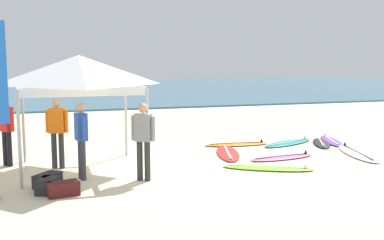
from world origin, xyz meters
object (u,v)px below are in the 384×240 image
at_px(person_blue, 81,135).
at_px(person_orange, 57,128).
at_px(surfboard_purple, 331,141).
at_px(person_red, 6,127).
at_px(surfboard_lime, 268,168).
at_px(canopy_tent, 79,71).
at_px(surfboard_black, 321,143).
at_px(gear_bag_by_pole, 63,189).
at_px(gear_bag_on_sand, 47,185).
at_px(surfboard_pink, 282,157).
at_px(gear_bag_near_tent, 48,180).
at_px(surfboard_red, 228,153).
at_px(surfboard_orange, 237,144).
at_px(surfboard_teal, 288,143).
at_px(surfboard_white, 358,153).
at_px(person_grey, 143,136).

bearing_deg(person_blue, person_orange, 110.51).
distance_m(surfboard_purple, person_red, 9.78).
bearing_deg(person_orange, surfboard_lime, -19.28).
bearing_deg(canopy_tent, surfboard_black, 8.52).
relative_size(person_orange, gear_bag_by_pole, 2.85).
xyz_separation_m(surfboard_lime, gear_bag_by_pole, (-4.84, -0.75, 0.10)).
bearing_deg(person_orange, gear_bag_on_sand, -97.98).
bearing_deg(person_orange, surfboard_purple, 7.09).
bearing_deg(surfboard_pink, gear_bag_near_tent, -171.22).
bearing_deg(gear_bag_near_tent, surfboard_black, 16.50).
bearing_deg(surfboard_red, surfboard_black, 8.82).
bearing_deg(canopy_tent, person_orange, 149.45).
bearing_deg(person_orange, gear_bag_near_tent, -99.65).
bearing_deg(surfboard_pink, canopy_tent, 175.60).
height_order(surfboard_purple, surfboard_red, same).
bearing_deg(surfboard_orange, surfboard_teal, -9.89).
relative_size(surfboard_teal, person_blue, 1.33).
bearing_deg(person_red, surfboard_purple, 2.33).
bearing_deg(person_red, surfboard_white, -9.59).
relative_size(surfboard_orange, surfboard_black, 1.12).
xyz_separation_m(surfboard_pink, surfboard_black, (2.25, 1.52, 0.00)).
height_order(surfboard_red, person_blue, person_blue).
bearing_deg(surfboard_orange, surfboard_red, -123.76).
bearing_deg(canopy_tent, person_red, 150.35).
height_order(surfboard_lime, person_red, person_red).
height_order(person_blue, gear_bag_by_pole, person_blue).
distance_m(canopy_tent, surfboard_white, 7.90).
bearing_deg(surfboard_orange, surfboard_pink, -80.44).
distance_m(canopy_tent, gear_bag_by_pole, 3.14).
height_order(surfboard_pink, person_blue, person_blue).
relative_size(surfboard_white, person_grey, 1.49).
bearing_deg(surfboard_lime, canopy_tent, 162.26).
xyz_separation_m(person_orange, person_grey, (1.74, -1.79, 0.00)).
bearing_deg(surfboard_orange, person_grey, -138.31).
height_order(canopy_tent, surfboard_black, canopy_tent).
bearing_deg(person_blue, surfboard_orange, 28.86).
bearing_deg(surfboard_white, surfboard_pink, 175.55).
xyz_separation_m(surfboard_black, person_orange, (-8.01, -0.81, 0.95)).
distance_m(surfboard_purple, surfboard_teal, 1.49).
height_order(person_blue, gear_bag_near_tent, person_blue).
height_order(surfboard_white, surfboard_black, same).
bearing_deg(surfboard_lime, surfboard_red, 96.84).
bearing_deg(person_blue, person_red, 130.87).
bearing_deg(surfboard_red, person_grey, -144.17).
relative_size(surfboard_white, person_orange, 1.49).
relative_size(surfboard_white, surfboard_teal, 1.13).
relative_size(surfboard_white, surfboard_pink, 1.28).
relative_size(canopy_tent, person_blue, 1.62).
height_order(surfboard_purple, surfboard_lime, same).
xyz_separation_m(surfboard_purple, gear_bag_on_sand, (-8.83, -3.14, 0.10)).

